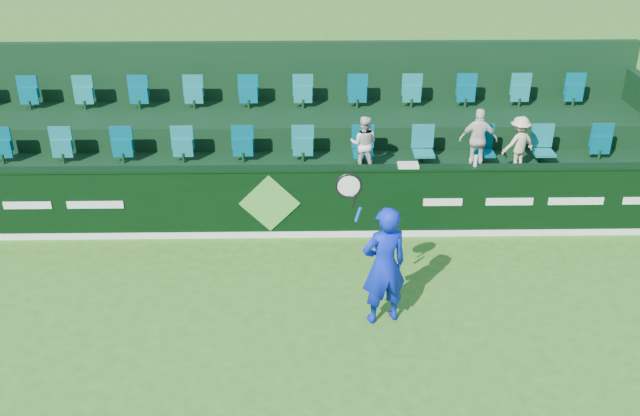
{
  "coord_description": "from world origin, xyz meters",
  "views": [
    {
      "loc": [
        0.71,
        -7.5,
        6.34
      ],
      "look_at": [
        0.88,
        2.8,
        1.15
      ],
      "focal_mm": 40.0,
      "sensor_mm": 36.0,
      "label": 1
    }
  ],
  "objects_px": {
    "spectator_middle": "(478,140)",
    "drinks_bottle": "(476,161)",
    "spectator_right": "(519,143)",
    "towel": "(408,165)",
    "spectator_left": "(364,144)",
    "tennis_player": "(384,265)"
  },
  "relations": [
    {
      "from": "spectator_middle",
      "to": "spectator_right",
      "type": "distance_m",
      "value": 0.79
    },
    {
      "from": "drinks_bottle",
      "to": "spectator_left",
      "type": "bearing_deg",
      "value": 149.31
    },
    {
      "from": "tennis_player",
      "to": "spectator_left",
      "type": "bearing_deg",
      "value": 90.45
    },
    {
      "from": "spectator_right",
      "to": "drinks_bottle",
      "type": "xyz_separation_m",
      "value": [
        -1.08,
        -1.12,
        0.12
      ]
    },
    {
      "from": "spectator_right",
      "to": "spectator_middle",
      "type": "bearing_deg",
      "value": -21.17
    },
    {
      "from": "spectator_left",
      "to": "spectator_right",
      "type": "bearing_deg",
      "value": -168.41
    },
    {
      "from": "spectator_left",
      "to": "spectator_middle",
      "type": "bearing_deg",
      "value": -168.41
    },
    {
      "from": "spectator_middle",
      "to": "drinks_bottle",
      "type": "xyz_separation_m",
      "value": [
        -0.3,
        -1.12,
        0.04
      ]
    },
    {
      "from": "tennis_player",
      "to": "drinks_bottle",
      "type": "bearing_deg",
      "value": 55.13
    },
    {
      "from": "towel",
      "to": "spectator_right",
      "type": "bearing_deg",
      "value": 26.33
    },
    {
      "from": "spectator_middle",
      "to": "spectator_right",
      "type": "height_order",
      "value": "spectator_middle"
    },
    {
      "from": "tennis_player",
      "to": "drinks_bottle",
      "type": "xyz_separation_m",
      "value": [
        1.86,
        2.67,
        0.5
      ]
    },
    {
      "from": "spectator_left",
      "to": "towel",
      "type": "distance_m",
      "value": 1.32
    },
    {
      "from": "spectator_left",
      "to": "tennis_player",
      "type": "bearing_deg",
      "value": 102.04
    },
    {
      "from": "tennis_player",
      "to": "spectator_left",
      "type": "height_order",
      "value": "tennis_player"
    },
    {
      "from": "spectator_left",
      "to": "spectator_middle",
      "type": "distance_m",
      "value": 2.18
    },
    {
      "from": "spectator_left",
      "to": "spectator_middle",
      "type": "height_order",
      "value": "spectator_middle"
    },
    {
      "from": "spectator_middle",
      "to": "drinks_bottle",
      "type": "height_order",
      "value": "spectator_middle"
    },
    {
      "from": "tennis_player",
      "to": "towel",
      "type": "height_order",
      "value": "tennis_player"
    },
    {
      "from": "spectator_middle",
      "to": "drinks_bottle",
      "type": "bearing_deg",
      "value": 81.13
    },
    {
      "from": "tennis_player",
      "to": "spectator_right",
      "type": "relative_size",
      "value": 2.36
    },
    {
      "from": "tennis_player",
      "to": "spectator_left",
      "type": "distance_m",
      "value": 3.81
    }
  ]
}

